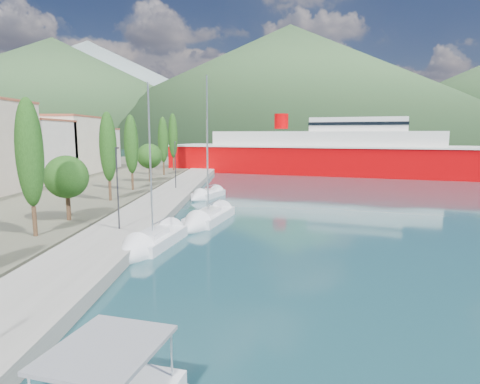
{
  "coord_description": "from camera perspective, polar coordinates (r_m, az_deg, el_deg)",
  "views": [
    {
      "loc": [
        0.76,
        -15.75,
        7.82
      ],
      "look_at": [
        0.0,
        14.0,
        3.5
      ],
      "focal_mm": 30.0,
      "sensor_mm": 36.0,
      "label": 1
    }
  ],
  "objects": [
    {
      "name": "lamp_posts",
      "position": [
        31.45,
        -16.63,
        1.09
      ],
      "size": [
        0.15,
        44.33,
        6.06
      ],
      "color": "#2D2D33",
      "rests_on": "quay"
    },
    {
      "name": "quay",
      "position": [
        43.51,
        -11.53,
        -1.72
      ],
      "size": [
        5.0,
        88.0,
        0.8
      ],
      "primitive_type": "cube",
      "color": "gray",
      "rests_on": "ground"
    },
    {
      "name": "tree_row",
      "position": [
        50.5,
        -16.02,
        5.63
      ],
      "size": [
        3.74,
        63.98,
        11.1
      ],
      "color": "#47301E",
      "rests_on": "land_strip"
    },
    {
      "name": "ferry",
      "position": [
        81.79,
        11.95,
        5.28
      ],
      "size": [
        64.04,
        32.1,
        12.51
      ],
      "color": "#C30004",
      "rests_on": "ground"
    },
    {
      "name": "hills_far",
      "position": [
        652.99,
        14.08,
        14.14
      ],
      "size": [
        1480.0,
        900.0,
        180.0
      ],
      "color": "gray",
      "rests_on": "ground"
    },
    {
      "name": "ground",
      "position": [
        135.97,
        1.15,
        4.97
      ],
      "size": [
        1400.0,
        1400.0,
        0.0
      ],
      "primitive_type": "plane",
      "color": "#1A3F46"
    },
    {
      "name": "sailboat_mid",
      "position": [
        34.42,
        -5.65,
        -4.35
      ],
      "size": [
        4.92,
        9.9,
        13.78
      ],
      "color": "silver",
      "rests_on": "ground"
    },
    {
      "name": "hills_near",
      "position": [
        402.38,
        15.92,
        13.86
      ],
      "size": [
        1010.0,
        520.0,
        115.0
      ],
      "color": "#31502C",
      "rests_on": "ground"
    },
    {
      "name": "town_buildings",
      "position": [
        62.05,
        -30.53,
        5.04
      ],
      "size": [
        9.2,
        69.2,
        11.3
      ],
      "color": "beige",
      "rests_on": "land_strip"
    },
    {
      "name": "sailboat_far",
      "position": [
        48.73,
        -5.39,
        -0.66
      ],
      "size": [
        4.63,
        7.43,
        10.42
      ],
      "color": "silver",
      "rests_on": "ground"
    },
    {
      "name": "sailboat_near",
      "position": [
        27.49,
        -13.79,
        -7.8
      ],
      "size": [
        4.22,
        8.84,
        12.21
      ],
      "color": "silver",
      "rests_on": "ground"
    }
  ]
}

